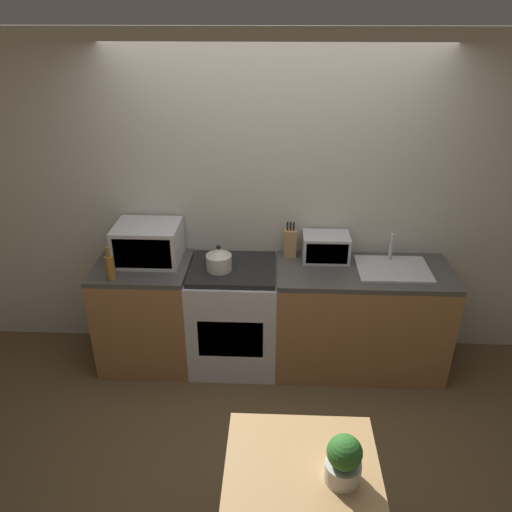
{
  "coord_description": "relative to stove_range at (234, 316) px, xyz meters",
  "views": [
    {
      "loc": [
        0.03,
        -2.73,
        2.73
      ],
      "look_at": [
        -0.12,
        0.59,
        1.05
      ],
      "focal_mm": 35.0,
      "sensor_mm": 36.0,
      "label": 1
    }
  ],
  "objects": [
    {
      "name": "counter_right_run",
      "position": [
        1.02,
        0.0,
        0.0
      ],
      "size": [
        1.35,
        0.62,
        0.9
      ],
      "color": "olive",
      "rests_on": "ground_plane"
    },
    {
      "name": "dining_table",
      "position": [
        0.48,
        -1.71,
        0.19
      ],
      "size": [
        0.74,
        0.59,
        0.77
      ],
      "color": "tan",
      "rests_on": "ground_plane"
    },
    {
      "name": "sink_basin",
      "position": [
        1.24,
        0.01,
        0.47
      ],
      "size": [
        0.55,
        0.42,
        0.24
      ],
      "color": "silver",
      "rests_on": "counter_right_run"
    },
    {
      "name": "microwave",
      "position": [
        -0.67,
        0.09,
        0.6
      ],
      "size": [
        0.5,
        0.4,
        0.3
      ],
      "color": "silver",
      "rests_on": "counter_left_run"
    },
    {
      "name": "kettle",
      "position": [
        -0.1,
        -0.05,
        0.54
      ],
      "size": [
        0.2,
        0.2,
        0.21
      ],
      "color": "beige",
      "rests_on": "stove_range"
    },
    {
      "name": "counter_left_run",
      "position": [
        -0.72,
        0.0,
        0.0
      ],
      "size": [
        0.74,
        0.62,
        0.9
      ],
      "color": "olive",
      "rests_on": "ground_plane"
    },
    {
      "name": "toaster_oven",
      "position": [
        0.73,
        0.17,
        0.56
      ],
      "size": [
        0.37,
        0.25,
        0.21
      ],
      "color": "silver",
      "rests_on": "counter_right_run"
    },
    {
      "name": "wall_back",
      "position": [
        0.3,
        0.34,
        0.85
      ],
      "size": [
        10.0,
        0.06,
        2.6
      ],
      "color": "beige",
      "rests_on": "ground_plane"
    },
    {
      "name": "bottle",
      "position": [
        -0.88,
        -0.23,
        0.55
      ],
      "size": [
        0.07,
        0.07,
        0.26
      ],
      "color": "olive",
      "rests_on": "counter_left_run"
    },
    {
      "name": "knife_block",
      "position": [
        0.45,
        0.22,
        0.57
      ],
      "size": [
        0.1,
        0.08,
        0.29
      ],
      "color": "tan",
      "rests_on": "counter_right_run"
    },
    {
      "name": "potted_plant",
      "position": [
        0.66,
        -1.81,
        0.45
      ],
      "size": [
        0.17,
        0.17,
        0.25
      ],
      "color": "beige",
      "rests_on": "dining_table"
    },
    {
      "name": "ground_plane",
      "position": [
        0.3,
        -0.69,
        -0.45
      ],
      "size": [
        16.0,
        16.0,
        0.0
      ],
      "primitive_type": "plane",
      "color": "brown"
    },
    {
      "name": "stove_range",
      "position": [
        0.0,
        0.0,
        0.0
      ],
      "size": [
        0.7,
        0.62,
        0.9
      ],
      "color": "silver",
      "rests_on": "ground_plane"
    }
  ]
}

